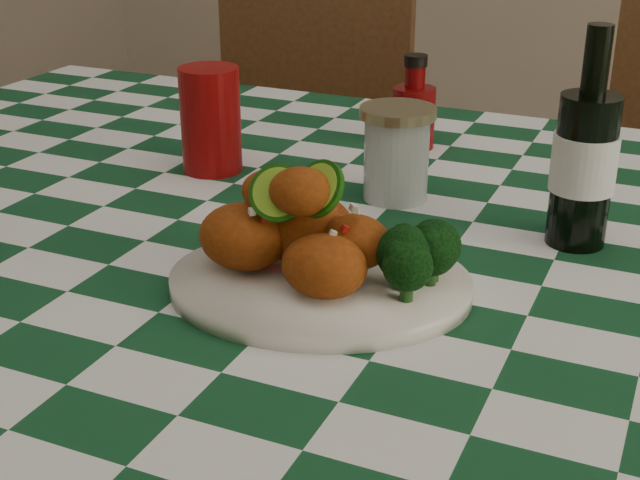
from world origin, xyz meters
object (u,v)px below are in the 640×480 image
at_px(red_tumbler, 211,120).
at_px(wooden_chair_left, 285,217).
at_px(fried_chicken_pile, 306,222).
at_px(beer_bottle, 587,139).
at_px(plate, 320,285).
at_px(ketchup_bottle, 414,102).
at_px(mason_jar, 396,154).

distance_m(red_tumbler, wooden_chair_left, 0.73).
xyz_separation_m(fried_chicken_pile, beer_bottle, (0.21, 0.22, 0.04)).
height_order(plate, red_tumbler, red_tumbler).
bearing_deg(ketchup_bottle, plate, -82.11).
relative_size(plate, wooden_chair_left, 0.31).
height_order(fried_chicken_pile, ketchup_bottle, ketchup_bottle).
relative_size(fried_chicken_pile, mason_jar, 1.46).
xyz_separation_m(mason_jar, wooden_chair_left, (-0.44, 0.59, -0.38)).
height_order(mason_jar, beer_bottle, beer_bottle).
bearing_deg(mason_jar, plate, -85.85).
bearing_deg(beer_bottle, red_tumbler, 174.31).
distance_m(fried_chicken_pile, mason_jar, 0.27).
bearing_deg(wooden_chair_left, red_tumbler, -77.14).
height_order(plate, wooden_chair_left, wooden_chair_left).
bearing_deg(plate, fried_chicken_pile, 180.00).
xyz_separation_m(red_tumbler, ketchup_bottle, (0.21, 0.20, -0.00)).
height_order(plate, mason_jar, mason_jar).
bearing_deg(fried_chicken_pile, plate, -0.00).
height_order(plate, fried_chicken_pile, fried_chicken_pile).
xyz_separation_m(plate, wooden_chair_left, (-0.46, 0.86, -0.33)).
bearing_deg(beer_bottle, ketchup_bottle, 137.03).
relative_size(red_tumbler, wooden_chair_left, 0.15).
xyz_separation_m(plate, beer_bottle, (0.20, 0.22, 0.11)).
relative_size(plate, ketchup_bottle, 2.20).
relative_size(red_tumbler, mason_jar, 1.21).
bearing_deg(beer_bottle, mason_jar, 167.95).
distance_m(plate, ketchup_bottle, 0.47).
bearing_deg(ketchup_bottle, fried_chicken_pile, -83.82).
relative_size(beer_bottle, wooden_chair_left, 0.25).
bearing_deg(ketchup_bottle, wooden_chair_left, 135.35).
height_order(red_tumbler, mason_jar, red_tumbler).
xyz_separation_m(beer_bottle, wooden_chair_left, (-0.66, 0.64, -0.44)).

